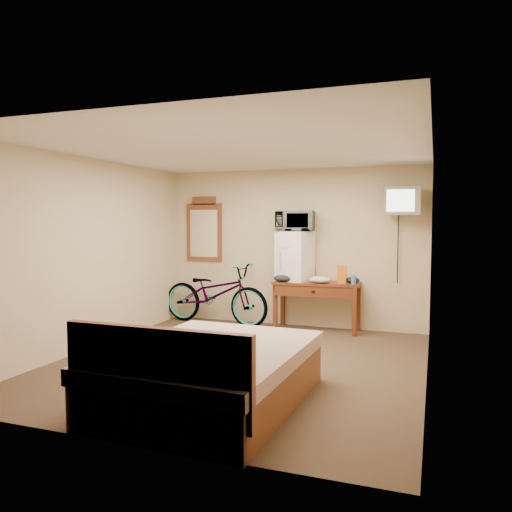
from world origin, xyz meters
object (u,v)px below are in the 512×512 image
object	(u,v)px
mini_fridge	(295,256)
crt_television	(401,201)
blue_cup	(354,280)
microwave	(295,221)
wall_mirror	(204,230)
desk	(316,290)
bicycle	(215,293)
bed	(208,374)

from	to	relation	value
mini_fridge	crt_television	bearing A→B (deg)	-1.52
blue_cup	microwave	bearing A→B (deg)	174.17
wall_mirror	mini_fridge	bearing A→B (deg)	-7.20
desk	blue_cup	xyz separation A→B (m)	(0.57, -0.03, 0.19)
desk	bicycle	bearing A→B (deg)	-178.22
bed	blue_cup	bearing A→B (deg)	76.64
bicycle	bed	xyz separation A→B (m)	(1.44, -3.32, -0.21)
blue_cup	bed	bearing A→B (deg)	-103.36
mini_fridge	bed	bearing A→B (deg)	-87.84
blue_cup	crt_television	distance (m)	1.32
microwave	blue_cup	size ratio (longest dim) A/B	4.41
desk	mini_fridge	size ratio (longest dim) A/B	1.73
bicycle	bed	distance (m)	3.62
blue_cup	desk	bearing A→B (deg)	176.83
crt_television	bed	bearing A→B (deg)	-113.12
wall_mirror	bicycle	xyz separation A→B (m)	(0.35, -0.32, -1.03)
crt_television	microwave	bearing A→B (deg)	178.48
mini_fridge	bed	xyz separation A→B (m)	(0.13, -3.44, -0.84)
desk	bed	bearing A→B (deg)	-93.85
bicycle	blue_cup	bearing A→B (deg)	-82.43
mini_fridge	microwave	world-z (taller)	microwave
blue_cup	crt_television	bearing A→B (deg)	4.56
blue_cup	crt_television	world-z (taller)	crt_television
mini_fridge	blue_cup	world-z (taller)	mini_fridge
desk	wall_mirror	size ratio (longest dim) A/B	1.23
desk	mini_fridge	xyz separation A→B (m)	(-0.36, 0.06, 0.51)
microwave	bicycle	size ratio (longest dim) A/B	0.30
desk	blue_cup	size ratio (longest dim) A/B	10.37
desk	bed	world-z (taller)	bed
desk	mini_fridge	world-z (taller)	mini_fridge
blue_cup	wall_mirror	distance (m)	2.69
crt_television	blue_cup	bearing A→B (deg)	-175.44
crt_television	bicycle	size ratio (longest dim) A/B	0.32
crt_television	wall_mirror	xyz separation A→B (m)	(-3.23, 0.25, -0.43)
desk	wall_mirror	world-z (taller)	wall_mirror
blue_cup	wall_mirror	size ratio (longest dim) A/B	0.12
blue_cup	crt_television	xyz separation A→B (m)	(0.66, 0.05, 1.15)
microwave	bicycle	bearing A→B (deg)	177.90
microwave	desk	bearing A→B (deg)	-17.11
wall_mirror	bed	xyz separation A→B (m)	(1.78, -3.64, -1.24)
microwave	blue_cup	xyz separation A→B (m)	(0.92, -0.09, -0.86)
mini_fridge	bicycle	xyz separation A→B (m)	(-1.31, -0.11, -0.63)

